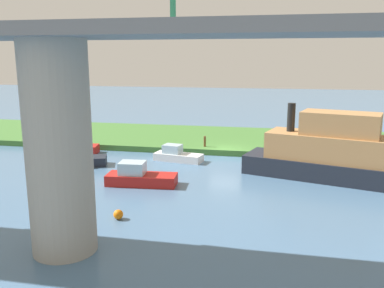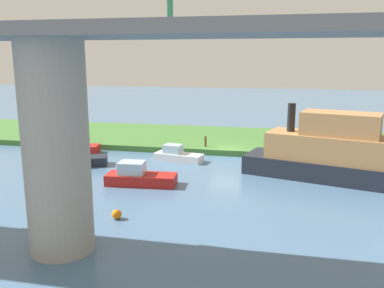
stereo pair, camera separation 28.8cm
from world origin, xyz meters
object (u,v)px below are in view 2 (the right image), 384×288
at_px(houseboat_blue, 324,152).
at_px(pontoon_yellow, 177,155).
at_px(bridge_pylon, 56,149).
at_px(skiff_small, 139,176).
at_px(person_on_bank, 293,140).
at_px(riverboat_paddlewheel, 76,159).
at_px(mooring_post, 205,141).
at_px(marker_buoy, 117,214).
at_px(motorboat_white, 70,147).

relative_size(houseboat_blue, pontoon_yellow, 2.55).
bearing_deg(pontoon_yellow, bridge_pylon, 86.38).
relative_size(houseboat_blue, skiff_small, 2.24).
bearing_deg(bridge_pylon, person_on_bank, -116.12).
height_order(houseboat_blue, riverboat_paddlewheel, houseboat_blue).
distance_m(bridge_pylon, pontoon_yellow, 16.56).
height_order(bridge_pylon, pontoon_yellow, bridge_pylon).
relative_size(bridge_pylon, houseboat_blue, 0.85).
bearing_deg(mooring_post, marker_buoy, 83.75).
bearing_deg(skiff_small, motorboat_white, -39.50).
xyz_separation_m(bridge_pylon, pontoon_yellow, (-1.02, -16.06, -3.94)).
relative_size(person_on_bank, houseboat_blue, 0.13).
bearing_deg(pontoon_yellow, marker_buoy, 89.63).
bearing_deg(houseboat_blue, pontoon_yellow, -13.30).
bearing_deg(houseboat_blue, motorboat_white, -8.91).
xyz_separation_m(pontoon_yellow, motorboat_white, (9.72, -0.66, 0.08)).
height_order(riverboat_paddlewheel, pontoon_yellow, riverboat_paddlewheel).
bearing_deg(person_on_bank, marker_buoy, 61.55).
bearing_deg(riverboat_paddlewheel, pontoon_yellow, -157.12).
relative_size(mooring_post, motorboat_white, 0.19).
relative_size(bridge_pylon, pontoon_yellow, 2.17).
xyz_separation_m(houseboat_blue, riverboat_paddlewheel, (18.12, 0.49, -1.34)).
height_order(pontoon_yellow, motorboat_white, motorboat_white).
relative_size(bridge_pylon, marker_buoy, 17.61).
bearing_deg(person_on_bank, skiff_small, 48.11).
distance_m(mooring_post, houseboat_blue, 11.06).
bearing_deg(skiff_small, riverboat_paddlewheel, -29.22).
xyz_separation_m(mooring_post, riverboat_paddlewheel, (8.90, 6.53, -0.44)).
xyz_separation_m(bridge_pylon, skiff_small, (-0.11, -9.45, -3.87)).
relative_size(riverboat_paddlewheel, motorboat_white, 0.97).
bearing_deg(skiff_small, person_on_bank, -131.89).
height_order(mooring_post, motorboat_white, motorboat_white).
height_order(bridge_pylon, skiff_small, bridge_pylon).
height_order(riverboat_paddlewheel, marker_buoy, riverboat_paddlewheel).
height_order(skiff_small, pontoon_yellow, skiff_small).
bearing_deg(marker_buoy, riverboat_paddlewheel, -52.45).
height_order(houseboat_blue, pontoon_yellow, houseboat_blue).
bearing_deg(bridge_pylon, houseboat_blue, -131.41).
height_order(mooring_post, skiff_small, skiff_small).
relative_size(skiff_small, motorboat_white, 0.97).
distance_m(mooring_post, riverboat_paddlewheel, 11.05).
height_order(riverboat_paddlewheel, motorboat_white, motorboat_white).
distance_m(houseboat_blue, pontoon_yellow, 11.26).
distance_m(riverboat_paddlewheel, marker_buoy, 11.76).
height_order(bridge_pylon, mooring_post, bridge_pylon).
height_order(person_on_bank, riverboat_paddlewheel, person_on_bank).
xyz_separation_m(person_on_bank, skiff_small, (9.97, 11.12, -0.66)).
bearing_deg(pontoon_yellow, motorboat_white, -3.87).
bearing_deg(houseboat_blue, skiff_small, 18.92).
relative_size(skiff_small, marker_buoy, 9.26).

